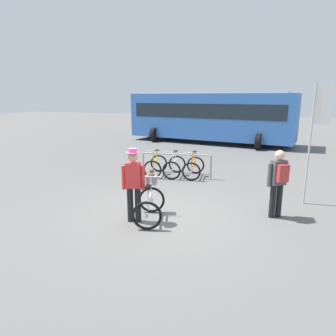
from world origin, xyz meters
name	(u,v)px	position (x,y,z in m)	size (l,w,h in m)	color
ground_plane	(161,214)	(0.00, 0.00, 0.00)	(80.00, 80.00, 0.00)	#605E5B
bike_rack_rail	(176,160)	(-0.61, 3.43, 0.64)	(2.50, 0.30, 0.88)	#99999E
racked_bike_yellow	(156,165)	(-1.43, 3.53, 0.37)	(0.78, 1.16, 0.97)	black
racked_bike_white	(174,166)	(-0.73, 3.60, 0.37)	(0.76, 1.14, 0.97)	black
racked_bike_orange	(194,167)	(-0.04, 3.67, 0.37)	(0.75, 1.15, 0.97)	black
featured_bicycle	(150,199)	(-0.16, -0.31, 0.49)	(0.92, 1.25, 1.09)	black
person_with_featured_bike	(134,182)	(-0.46, -0.58, 0.95)	(0.51, 0.32, 1.72)	black
pedestrian_with_backpack	(278,180)	(2.68, 0.68, 0.94)	(0.47, 0.45, 1.64)	black
bus_distant	(210,115)	(-0.97, 12.03, 1.74)	(10.28, 4.48, 3.08)	#3366B7
banner_flag	(318,121)	(3.57, 1.93, 2.23)	(0.45, 0.05, 3.20)	#B2B2B7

